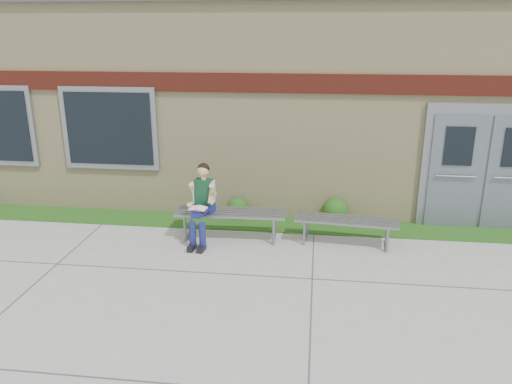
# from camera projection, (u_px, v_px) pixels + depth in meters

# --- Properties ---
(ground) EXTENTS (80.00, 80.00, 0.00)m
(ground) POSITION_uv_depth(u_px,v_px,m) (240.00, 292.00, 7.02)
(ground) COLOR #9E9E99
(ground) RESTS_ON ground
(grass_strip) EXTENTS (16.00, 0.80, 0.02)m
(grass_strip) POSITION_uv_depth(u_px,v_px,m) (261.00, 224.00, 9.47)
(grass_strip) COLOR #235416
(grass_strip) RESTS_ON ground
(school_building) EXTENTS (16.20, 6.22, 4.20)m
(school_building) POSITION_uv_depth(u_px,v_px,m) (277.00, 92.00, 12.03)
(school_building) COLOR beige
(school_building) RESTS_ON ground
(bench_left) EXTENTS (1.94, 0.59, 0.50)m
(bench_left) POSITION_uv_depth(u_px,v_px,m) (231.00, 218.00, 8.72)
(bench_left) COLOR slate
(bench_left) RESTS_ON ground
(bench_right) EXTENTS (1.76, 0.64, 0.45)m
(bench_right) POSITION_uv_depth(u_px,v_px,m) (346.00, 225.00, 8.50)
(bench_right) COLOR slate
(bench_right) RESTS_ON ground
(girl) EXTENTS (0.47, 0.81, 1.37)m
(girl) POSITION_uv_depth(u_px,v_px,m) (202.00, 202.00, 8.48)
(girl) COLOR navy
(girl) RESTS_ON ground
(shrub_mid) EXTENTS (0.40, 0.40, 0.40)m
(shrub_mid) POSITION_uv_depth(u_px,v_px,m) (238.00, 208.00, 9.70)
(shrub_mid) COLOR #235416
(shrub_mid) RESTS_ON grass_strip
(shrub_east) EXTENTS (0.48, 0.48, 0.48)m
(shrub_east) POSITION_uv_depth(u_px,v_px,m) (335.00, 210.00, 9.47)
(shrub_east) COLOR #235416
(shrub_east) RESTS_ON grass_strip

